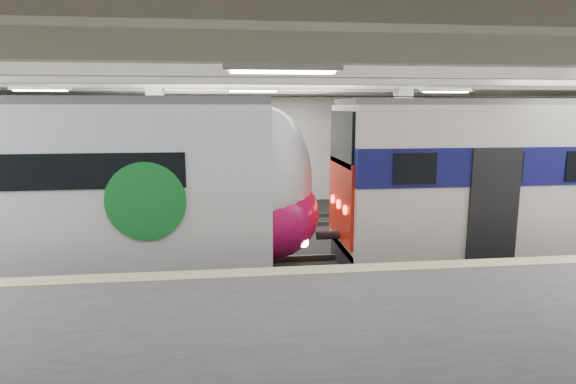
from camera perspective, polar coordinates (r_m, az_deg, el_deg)
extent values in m
cube|color=black|center=(13.39, -3.45, -9.50)|extent=(36.00, 24.00, 0.10)
cube|color=silver|center=(12.67, -3.72, 15.11)|extent=(36.00, 24.00, 0.20)
cube|color=beige|center=(22.68, -5.08, 5.76)|extent=(30.00, 0.10, 5.50)
cube|color=beige|center=(9.95, -2.36, -9.43)|extent=(30.00, 0.50, 0.02)
cube|color=beige|center=(15.86, -15.14, 3.62)|extent=(0.50, 0.50, 5.50)
cube|color=beige|center=(16.70, 13.21, 4.02)|extent=(0.50, 0.50, 5.50)
cube|color=beige|center=(12.65, -3.71, 13.76)|extent=(30.00, 18.00, 0.50)
cube|color=#59544C|center=(13.35, -3.45, -8.98)|extent=(30.00, 1.52, 0.16)
cube|color=#59544C|center=(18.63, -4.49, -3.48)|extent=(30.00, 1.52, 0.16)
cylinder|color=black|center=(12.63, -3.68, 11.27)|extent=(30.00, 0.03, 0.03)
cylinder|color=black|center=(18.12, -4.69, 10.87)|extent=(30.00, 0.03, 0.03)
cube|color=white|center=(10.64, -3.06, 12.69)|extent=(26.00, 8.40, 0.12)
cube|color=white|center=(13.95, -30.73, 0.64)|extent=(13.27, 2.96, 3.98)
ellipsoid|color=white|center=(12.79, -2.43, 1.33)|extent=(2.35, 2.90, 3.90)
ellipsoid|color=#CA1058|center=(12.96, -1.87, -2.49)|extent=(2.49, 2.96, 2.39)
cylinder|color=#167D2C|center=(11.46, -16.52, -1.11)|extent=(1.84, 0.06, 1.84)
cube|color=black|center=(14.40, -29.97, -7.79)|extent=(13.27, 2.07, 0.70)
cube|color=red|center=(13.19, 6.26, -0.92)|extent=(0.08, 2.61, 2.19)
cube|color=black|center=(12.97, 6.40, 6.35)|extent=(0.08, 2.45, 1.43)
cube|color=black|center=(16.60, 30.63, -5.61)|extent=(13.98, 2.15, 0.70)
cube|color=white|center=(19.61, -28.50, 2.46)|extent=(12.97, 2.86, 3.51)
cube|color=#167D2C|center=(19.57, -28.62, 3.80)|extent=(13.01, 2.91, 0.74)
cube|color=#4C4C51|center=(19.49, -28.96, 7.84)|extent=(12.96, 2.40, 0.16)
cube|color=black|center=(19.92, -28.04, -3.11)|extent=(12.97, 2.58, 0.60)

